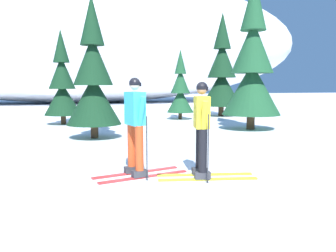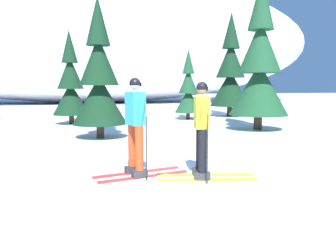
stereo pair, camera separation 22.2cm
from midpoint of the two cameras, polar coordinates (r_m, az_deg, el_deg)
The scene contains 9 objects.
ground_plane at distance 5.78m, azimuth -0.03°, elevation -10.12°, with size 120.00×120.00×0.00m, color white.
skier_yellow_jacket at distance 6.15m, azimuth 4.68°, elevation -0.44°, with size 1.84×0.79×1.75m.
skier_cyan_jacket at distance 6.28m, azimuth -6.47°, elevation 0.23°, with size 1.82×0.87×1.82m.
pine_tree_center_left at distance 15.44m, azimuth -17.70°, elevation 6.55°, with size 1.56×1.56×4.05m.
pine_tree_center at distance 11.06m, azimuth -12.98°, elevation 7.61°, with size 1.72×1.72×4.46m.
pine_tree_center_right at distance 16.94m, azimuth 1.70°, elevation 5.99°, with size 1.33×1.33×3.43m.
pine_tree_right at distance 13.35m, azimuth 13.44°, elevation 9.61°, with size 2.19×2.19×5.67m.
pine_tree_far_right at distance 18.93m, azimuth 8.64°, elevation 8.71°, with size 2.15×2.15×5.57m.
snow_ridge_background at distance 34.20m, azimuth -14.35°, elevation 14.01°, with size 44.48×15.49×12.16m, color white.
Camera 1 is at (-1.56, -5.31, 1.69)m, focal length 36.42 mm.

